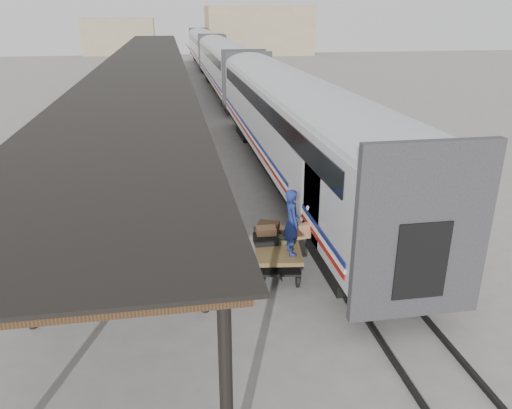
{
  "coord_description": "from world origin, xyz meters",
  "views": [
    {
      "loc": [
        -1.89,
        -12.79,
        7.03
      ],
      "look_at": [
        0.42,
        0.78,
        1.7
      ],
      "focal_mm": 35.0,
      "sensor_mm": 36.0,
      "label": 1
    }
  ],
  "objects": [
    {
      "name": "train",
      "position": [
        3.19,
        33.79,
        2.69
      ],
      "size": [
        3.45,
        76.01,
        4.01
      ],
      "color": "silver",
      "rests_on": "ground"
    },
    {
      "name": "suitcase_stack",
      "position": [
        0.72,
        0.11,
        1.05
      ],
      "size": [
        1.29,
        1.04,
        0.46
      ],
      "rotation": [
        0.0,
        0.0,
        -0.14
      ],
      "color": "#353537",
      "rests_on": "baggage_cart"
    },
    {
      "name": "building_far",
      "position": [
        14.0,
        78.0,
        4.0
      ],
      "size": [
        18.0,
        10.0,
        8.0
      ],
      "primitive_type": "cube",
      "color": "tan",
      "rests_on": "ground"
    },
    {
      "name": "baggage_cart",
      "position": [
        0.86,
        -0.22,
        0.65
      ],
      "size": [
        1.57,
        2.55,
        0.86
      ],
      "rotation": [
        0.0,
        0.0,
        -0.14
      ],
      "color": "brown",
      "rests_on": "ground"
    },
    {
      "name": "luggage_tug",
      "position": [
        -2.09,
        15.03,
        0.67
      ],
      "size": [
        1.19,
        1.75,
        1.45
      ],
      "rotation": [
        0.0,
        0.0,
        -0.12
      ],
      "color": "maroon",
      "rests_on": "ground"
    },
    {
      "name": "building_left",
      "position": [
        -10.0,
        82.0,
        3.0
      ],
      "size": [
        12.0,
        8.0,
        6.0
      ],
      "primitive_type": "cube",
      "color": "tan",
      "rests_on": "ground"
    },
    {
      "name": "ground",
      "position": [
        0.0,
        0.0,
        0.0
      ],
      "size": [
        160.0,
        160.0,
        0.0
      ],
      "primitive_type": "plane",
      "color": "slate",
      "rests_on": "ground"
    },
    {
      "name": "porter",
      "position": [
        1.11,
        -0.87,
        1.78
      ],
      "size": [
        0.47,
        0.69,
        1.85
      ],
      "primitive_type": "imported",
      "rotation": [
        0.0,
        0.0,
        1.61
      ],
      "color": "navy",
      "rests_on": "baggage_cart"
    },
    {
      "name": "pedestrian",
      "position": [
        -1.71,
        18.19,
        0.99
      ],
      "size": [
        1.21,
        0.62,
        1.98
      ],
      "primitive_type": "imported",
      "rotation": [
        0.0,
        0.0,
        3.27
      ],
      "color": "black",
      "rests_on": "ground"
    },
    {
      "name": "rails",
      "position": [
        3.2,
        34.0,
        0.06
      ],
      "size": [
        1.54,
        150.0,
        0.12
      ],
      "color": "black",
      "rests_on": "ground"
    },
    {
      "name": "canopy",
      "position": [
        -3.4,
        24.0,
        4.0
      ],
      "size": [
        4.9,
        64.3,
        4.15
      ],
      "color": "#422B19",
      "rests_on": "ground"
    }
  ]
}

